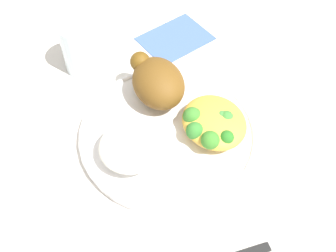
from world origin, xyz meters
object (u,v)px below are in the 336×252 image
object	(u,v)px
fork	(196,251)
water_glass	(82,46)
plate	(168,133)
napkin	(175,38)
rice_pile	(131,146)
mac_cheese_with_broccoli	(213,123)
roasted_chicken	(157,82)

from	to	relation	value
fork	water_glass	xyz separation A→B (m)	(0.39, 0.03, 0.04)
plate	napkin	size ratio (longest dim) A/B	2.18
plate	fork	world-z (taller)	plate
rice_pile	napkin	world-z (taller)	rice_pile
mac_cheese_with_broccoli	fork	bearing A→B (deg)	146.77
plate	napkin	world-z (taller)	plate
plate	water_glass	distance (m)	0.22
plate	rice_pile	distance (m)	0.08
rice_pile	plate	bearing A→B (deg)	-73.36
plate	mac_cheese_with_broccoli	xyz separation A→B (m)	(-0.03, -0.06, 0.03)
roasted_chicken	napkin	bearing A→B (deg)	-34.42
fork	water_glass	bearing A→B (deg)	4.91
mac_cheese_with_broccoli	water_glass	xyz separation A→B (m)	(0.23, 0.14, 0.01)
roasted_chicken	rice_pile	bearing A→B (deg)	139.10
rice_pile	napkin	distance (m)	0.29
water_glass	napkin	bearing A→B (deg)	-89.09
roasted_chicken	fork	bearing A→B (deg)	168.27
roasted_chicken	mac_cheese_with_broccoli	distance (m)	0.11
mac_cheese_with_broccoli	napkin	world-z (taller)	mac_cheese_with_broccoli
plate	roasted_chicken	world-z (taller)	roasted_chicken
rice_pile	fork	bearing A→B (deg)	-170.80
rice_pile	fork	size ratio (longest dim) A/B	0.65
water_glass	fork	bearing A→B (deg)	-175.09
mac_cheese_with_broccoli	fork	distance (m)	0.19
fork	napkin	size ratio (longest dim) A/B	1.11
napkin	fork	bearing A→B (deg)	159.57
mac_cheese_with_broccoli	roasted_chicken	bearing A→B (deg)	26.59
roasted_chicken	fork	world-z (taller)	roasted_chicken
roasted_chicken	fork	distance (m)	0.27
rice_pile	fork	world-z (taller)	rice_pile
plate	roasted_chicken	bearing A→B (deg)	-9.77
napkin	rice_pile	bearing A→B (deg)	142.81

